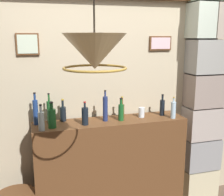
% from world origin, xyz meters
% --- Properties ---
extents(panelled_rear_partition, '(3.55, 0.15, 2.81)m').
position_xyz_m(panelled_rear_partition, '(-0.00, 1.10, 1.47)').
color(panelled_rear_partition, '#BCAD8E').
rests_on(panelled_rear_partition, ground).
extents(stone_pillar, '(0.46, 0.32, 2.74)m').
position_xyz_m(stone_pillar, '(1.18, 0.96, 1.38)').
color(stone_pillar, beige).
rests_on(stone_pillar, ground).
extents(bar_shelf_unit, '(1.59, 0.37, 1.14)m').
position_xyz_m(bar_shelf_unit, '(0.00, 0.84, 0.57)').
color(bar_shelf_unit, brown).
rests_on(bar_shelf_unit, ground).
extents(liquor_bottle_mezcal, '(0.05, 0.05, 0.23)m').
position_xyz_m(liquor_bottle_mezcal, '(0.15, 0.90, 1.22)').
color(liquor_bottle_mezcal, brown).
rests_on(liquor_bottle_mezcal, bar_shelf_unit).
extents(liquor_bottle_rum, '(0.08, 0.08, 0.25)m').
position_xyz_m(liquor_bottle_rum, '(-0.60, 0.77, 1.24)').
color(liquor_bottle_rum, '#1A5925').
rests_on(liquor_bottle_rum, bar_shelf_unit).
extents(liquor_bottle_gin, '(0.05, 0.05, 0.24)m').
position_xyz_m(liquor_bottle_gin, '(0.60, 0.86, 1.24)').
color(liquor_bottle_gin, black).
rests_on(liquor_bottle_gin, bar_shelf_unit).
extents(liquor_bottle_port, '(0.06, 0.06, 0.25)m').
position_xyz_m(liquor_bottle_port, '(-0.70, 0.71, 1.24)').
color(liquor_bottle_port, '#B2C5C9').
rests_on(liquor_bottle_port, bar_shelf_unit).
extents(liquor_bottle_sherry, '(0.06, 0.06, 0.24)m').
position_xyz_m(liquor_bottle_sherry, '(0.10, 0.81, 1.24)').
color(liquor_bottle_sherry, '#195624').
rests_on(liquor_bottle_sherry, bar_shelf_unit).
extents(liquor_bottle_tequila, '(0.07, 0.07, 0.24)m').
position_xyz_m(liquor_bottle_tequila, '(-0.28, 0.77, 1.23)').
color(liquor_bottle_tequila, black).
rests_on(liquor_bottle_tequila, bar_shelf_unit).
extents(liquor_bottle_rye, '(0.05, 0.05, 0.32)m').
position_xyz_m(liquor_bottle_rye, '(-0.06, 0.84, 1.27)').
color(liquor_bottle_rye, navy).
rests_on(liquor_bottle_rye, bar_shelf_unit).
extents(liquor_bottle_vermouth, '(0.06, 0.06, 0.23)m').
position_xyz_m(liquor_bottle_vermouth, '(-0.48, 0.96, 1.23)').
color(liquor_bottle_vermouth, black).
rests_on(liquor_bottle_vermouth, bar_shelf_unit).
extents(liquor_bottle_whiskey, '(0.05, 0.05, 0.31)m').
position_xyz_m(liquor_bottle_whiskey, '(-0.61, 0.92, 1.26)').
color(liquor_bottle_whiskey, '#1A4F20').
rests_on(liquor_bottle_whiskey, bar_shelf_unit).
extents(liquor_bottle_brandy, '(0.05, 0.05, 0.23)m').
position_xyz_m(liquor_bottle_brandy, '(0.66, 0.73, 1.23)').
color(liquor_bottle_brandy, '#A9CADE').
rests_on(liquor_bottle_brandy, bar_shelf_unit).
extents(liquor_bottle_amaro, '(0.05, 0.05, 0.33)m').
position_xyz_m(liquor_bottle_amaro, '(-0.75, 0.91, 1.27)').
color(liquor_bottle_amaro, navy).
rests_on(liquor_bottle_amaro, bar_shelf_unit).
extents(glass_tumbler_rocks, '(0.06, 0.06, 0.11)m').
position_xyz_m(glass_tumbler_rocks, '(0.35, 0.86, 1.19)').
color(glass_tumbler_rocks, silver).
rests_on(glass_tumbler_rocks, bar_shelf_unit).
extents(pendant_lamp, '(0.42, 0.42, 0.55)m').
position_xyz_m(pendant_lamp, '(-0.37, -0.07, 1.89)').
color(pendant_lamp, beige).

